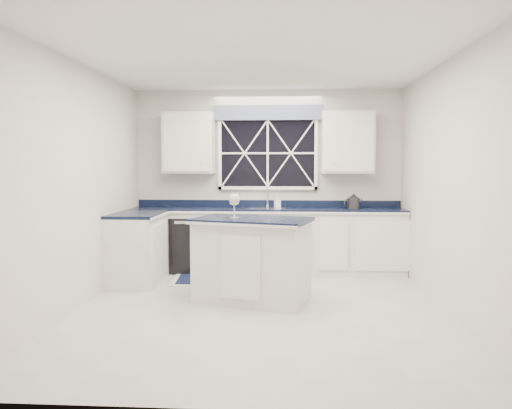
# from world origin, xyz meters

# --- Properties ---
(ground) EXTENTS (4.50, 4.50, 0.00)m
(ground) POSITION_xyz_m (0.00, 0.00, 0.00)
(ground) COLOR #A7A7A3
(ground) RESTS_ON ground
(back_wall) EXTENTS (4.00, 0.10, 2.70)m
(back_wall) POSITION_xyz_m (0.00, 2.25, 1.35)
(back_wall) COLOR beige
(back_wall) RESTS_ON ground
(base_cabinets) EXTENTS (3.99, 1.60, 0.90)m
(base_cabinets) POSITION_xyz_m (-0.33, 1.78, 0.45)
(base_cabinets) COLOR silver
(base_cabinets) RESTS_ON ground
(countertop) EXTENTS (3.98, 0.64, 0.04)m
(countertop) POSITION_xyz_m (0.00, 1.95, 0.92)
(countertop) COLOR black
(countertop) RESTS_ON base_cabinets
(dishwasher) EXTENTS (0.60, 0.58, 0.82)m
(dishwasher) POSITION_xyz_m (-1.10, 1.95, 0.41)
(dishwasher) COLOR black
(dishwasher) RESTS_ON ground
(window) EXTENTS (1.65, 0.09, 1.26)m
(window) POSITION_xyz_m (0.00, 2.20, 1.83)
(window) COLOR black
(window) RESTS_ON ground
(upper_cabinets) EXTENTS (3.10, 0.34, 0.90)m
(upper_cabinets) POSITION_xyz_m (0.00, 2.08, 1.90)
(upper_cabinets) COLOR silver
(upper_cabinets) RESTS_ON ground
(faucet) EXTENTS (0.05, 0.20, 0.30)m
(faucet) POSITION_xyz_m (0.00, 2.14, 1.10)
(faucet) COLOR #B3B3B5
(faucet) RESTS_ON countertop
(island) EXTENTS (1.46, 1.11, 0.96)m
(island) POSITION_xyz_m (-0.10, 0.35, 0.48)
(island) COLOR silver
(island) RESTS_ON ground
(rug) EXTENTS (1.30, 0.85, 0.02)m
(rug) POSITION_xyz_m (-0.64, 1.35, 0.01)
(rug) COLOR #B9B8B4
(rug) RESTS_ON ground
(kettle) EXTENTS (0.29, 0.24, 0.22)m
(kettle) POSITION_xyz_m (1.26, 2.02, 1.04)
(kettle) COLOR #2C2C2E
(kettle) RESTS_ON countertop
(wine_glass) EXTENTS (0.13, 0.13, 0.30)m
(wine_glass) POSITION_xyz_m (-0.31, 0.38, 1.17)
(wine_glass) COLOR silver
(wine_glass) RESTS_ON island
(soap_bottle) EXTENTS (0.11, 0.11, 0.18)m
(soap_bottle) POSITION_xyz_m (0.15, 2.12, 1.03)
(soap_bottle) COLOR silver
(soap_bottle) RESTS_ON countertop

